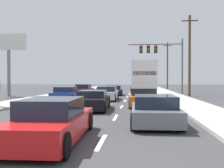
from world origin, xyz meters
name	(u,v)px	position (x,y,z in m)	size (l,w,h in m)	color
ground_plane	(115,95)	(0.00, 25.00, 0.00)	(140.00, 140.00, 0.00)	#3D3D3F
sidewalk_right	(175,97)	(6.58, 20.00, 0.07)	(2.66, 80.00, 0.14)	#B2AFA8
sidewalk_left	(49,96)	(-6.58, 20.00, 0.07)	(2.66, 80.00, 0.14)	#B2AFA8
lane_markings	(114,95)	(0.00, 23.47, 0.00)	(3.54, 57.00, 0.01)	silver
car_maroon	(83,90)	(-3.56, 23.37, 0.60)	(1.90, 4.31, 1.32)	maroon
car_blue	(66,94)	(-3.32, 15.09, 0.58)	(1.97, 4.44, 1.24)	#1E389E
car_navy	(114,91)	(0.02, 23.99, 0.54)	(2.02, 4.13, 1.17)	#141E4C
car_white	(107,94)	(0.01, 16.79, 0.58)	(1.93, 4.70, 1.23)	white
car_black	(93,101)	(0.03, 9.08, 0.56)	(2.04, 4.45, 1.19)	black
car_red	(53,121)	(0.22, 0.98, 0.59)	(1.94, 4.69, 1.28)	red
box_truck	(142,77)	(3.31, 20.70, 2.08)	(2.66, 8.80, 3.64)	white
car_orange	(143,98)	(3.19, 11.47, 0.59)	(2.06, 4.35, 1.26)	orange
car_gray	(154,110)	(3.47, 4.31, 0.56)	(2.01, 4.37, 1.20)	slate
traffic_signal_mast	(158,53)	(5.41, 27.36, 5.32)	(7.05, 0.69, 7.16)	#595B56
utility_pole_mid	(190,55)	(8.55, 22.76, 4.63)	(1.80, 0.28, 8.99)	brown
utility_pole_far	(167,65)	(8.81, 45.98, 4.79)	(1.80, 0.28, 9.31)	brown
roadside_billboard	(9,52)	(-11.58, 21.05, 5.00)	(4.10, 0.36, 6.99)	slate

